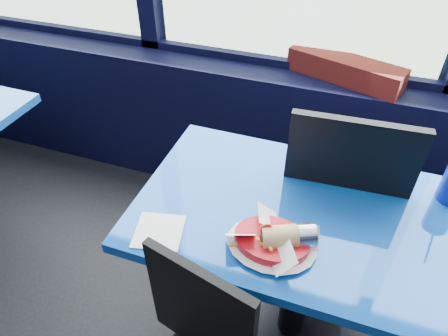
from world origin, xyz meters
The scene contains 7 objects.
window_sill centered at (0.00, 2.87, 0.40)m, with size 5.00×0.26×0.80m, color black.
near_table centered at (0.30, 2.00, 0.57)m, with size 1.20×0.70×0.75m.
chair_near_back centered at (0.39, 2.31, 0.59)m, with size 0.49×0.49×1.02m.
planter_box centered at (0.28, 2.89, 0.86)m, with size 0.56×0.14×0.11m, color maroon.
food_basket centered at (0.20, 1.82, 0.78)m, with size 0.25×0.23×0.09m.
ketchup_bottle centered at (0.37, 2.28, 0.85)m, with size 0.06×0.06×0.22m.
napkin centered at (-0.15, 1.76, 0.75)m, with size 0.15×0.15×0.00m, color white.
Camera 1 is at (0.32, 1.03, 1.73)m, focal length 32.00 mm.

